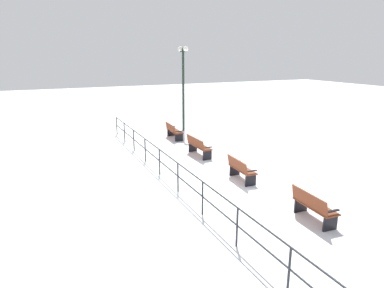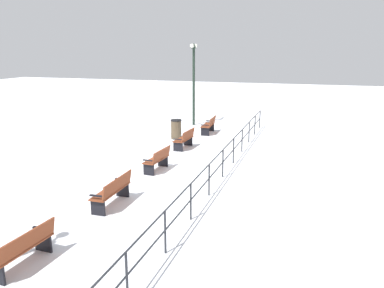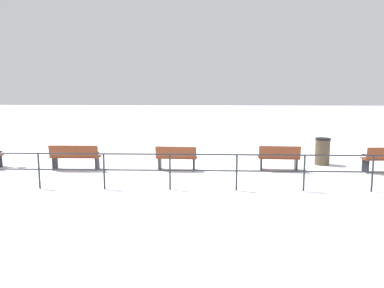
{
  "view_description": "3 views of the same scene",
  "coord_description": "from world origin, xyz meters",
  "px_view_note": "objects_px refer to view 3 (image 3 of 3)",
  "views": [
    {
      "loc": [
        -6.73,
        -10.03,
        4.56
      ],
      "look_at": [
        -1.41,
        1.58,
        1.18
      ],
      "focal_mm": 31.68,
      "sensor_mm": 36.0,
      "label": 1
    },
    {
      "loc": [
        -5.66,
        13.1,
        4.52
      ],
      "look_at": [
        -1.62,
        0.38,
        1.25
      ],
      "focal_mm": 36.47,
      "sensor_mm": 36.0,
      "label": 2
    },
    {
      "loc": [
        -13.55,
        -1.02,
        3.01
      ],
      "look_at": [
        -0.49,
        -0.54,
        0.99
      ],
      "focal_mm": 37.0,
      "sensor_mm": 36.0,
      "label": 3
    }
  ],
  "objects_px": {
    "bench_second": "(279,158)",
    "bench_fourth": "(75,157)",
    "trash_bin": "(322,151)",
    "bench_third": "(177,158)"
  },
  "relations": [
    {
      "from": "bench_second",
      "to": "bench_fourth",
      "type": "xyz_separation_m",
      "value": [
        -0.17,
        7.08,
        0.02
      ]
    },
    {
      "from": "bench_fourth",
      "to": "trash_bin",
      "type": "distance_m",
      "value": 8.96
    },
    {
      "from": "bench_third",
      "to": "trash_bin",
      "type": "distance_m",
      "value": 5.47
    },
    {
      "from": "bench_third",
      "to": "trash_bin",
      "type": "xyz_separation_m",
      "value": [
        1.19,
        -5.34,
        0.05
      ]
    },
    {
      "from": "trash_bin",
      "to": "bench_second",
      "type": "bearing_deg",
      "value": 120.75
    },
    {
      "from": "bench_second",
      "to": "trash_bin",
      "type": "relative_size",
      "value": 1.44
    },
    {
      "from": "bench_third",
      "to": "bench_fourth",
      "type": "height_order",
      "value": "bench_fourth"
    },
    {
      "from": "bench_second",
      "to": "bench_third",
      "type": "distance_m",
      "value": 3.54
    },
    {
      "from": "bench_third",
      "to": "trash_bin",
      "type": "height_order",
      "value": "trash_bin"
    },
    {
      "from": "bench_third",
      "to": "bench_fourth",
      "type": "distance_m",
      "value": 3.54
    }
  ]
}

